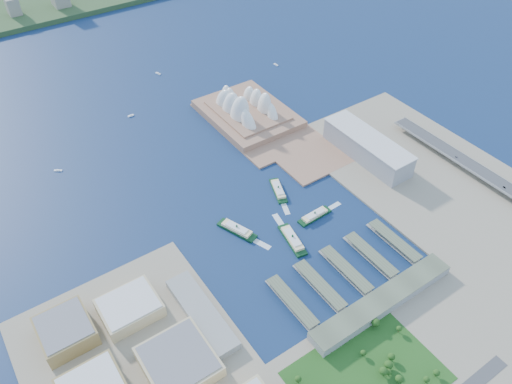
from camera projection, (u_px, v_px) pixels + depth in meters
ground at (299, 240)px, 658.33m from camera, size 3000.00×3000.00×0.00m
south_land at (422, 361)px, 529.24m from camera, size 720.00×180.00×3.00m
east_land at (450, 192)px, 727.19m from camera, size 240.00×500.00×3.00m
peninsula at (255, 121)px, 860.85m from camera, size 135.00×220.00×3.00m
opera_house at (248, 101)px, 851.47m from camera, size 134.00×180.00×58.00m
toaster_building at (367, 147)px, 774.87m from camera, size 45.00×155.00×35.00m
expressway at (483, 176)px, 741.19m from camera, size 26.00×340.00×11.85m
west_buildings at (147, 377)px, 499.97m from camera, size 200.00×280.00×27.00m
ferry_wharves at (346, 270)px, 615.31m from camera, size 184.00×90.00×9.30m
terminal_building at (382, 301)px, 576.20m from camera, size 200.00×28.00×12.00m
park at (369, 372)px, 509.95m from camera, size 150.00×110.00×16.00m
ferry_a at (237, 228)px, 667.14m from camera, size 34.26×59.46×10.96m
ferry_b at (278, 189)px, 726.25m from camera, size 31.27×54.89×10.11m
ferry_c at (292, 238)px, 653.88m from camera, size 25.95×61.06×11.21m
ferry_d at (315, 215)px, 687.24m from camera, size 52.52×15.44×9.83m
boat_a at (58, 170)px, 763.57m from camera, size 11.82×9.53×2.37m
boat_b at (131, 116)px, 874.15m from camera, size 10.48×3.87×2.81m
boat_c at (276, 65)px, 1011.39m from camera, size 4.02×11.68×2.59m
boat_e at (158, 73)px, 984.53m from camera, size 7.06×12.44×2.91m
car_b at (504, 187)px, 713.12m from camera, size 1.42×4.06×1.34m
car_c at (456, 157)px, 764.70m from camera, size 1.64×4.04×1.17m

